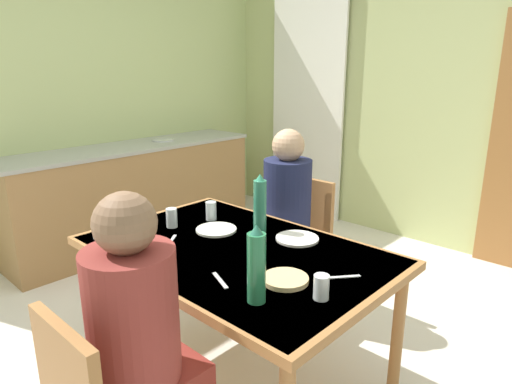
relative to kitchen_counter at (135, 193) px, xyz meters
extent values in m
plane|color=silver|center=(1.72, -0.55, -0.45)|extent=(6.17, 6.17, 0.00)
cube|color=#B7C07F|center=(1.72, 1.83, 0.96)|extent=(4.30, 0.10, 2.81)
cube|color=#B6C582|center=(-0.33, 0.05, 0.96)|extent=(0.10, 3.56, 2.81)
cube|color=white|center=(0.66, 1.73, 0.73)|extent=(0.90, 0.03, 2.36)
cube|color=#986E43|center=(0.00, 0.00, -0.02)|extent=(0.60, 2.31, 0.87)
cube|color=#9E9E99|center=(0.00, 0.00, 0.43)|extent=(0.61, 2.36, 0.03)
cylinder|color=#B7B7BC|center=(0.00, 0.35, 0.45)|extent=(0.21, 0.21, 0.01)
cube|color=#A56C3B|center=(2.09, -0.74, 0.27)|extent=(1.47, 0.96, 0.04)
cube|color=beige|center=(2.09, -0.74, 0.29)|extent=(1.41, 0.93, 0.00)
cylinder|color=#A56C3B|center=(1.43, -1.15, -0.10)|extent=(0.06, 0.06, 0.70)
cylinder|color=#A56C3B|center=(1.43, -0.33, -0.10)|extent=(0.06, 0.06, 0.70)
cylinder|color=#A56C3B|center=(2.76, -0.33, -0.10)|extent=(0.06, 0.06, 0.70)
cube|color=#A56C3B|center=(1.84, 0.02, 0.00)|extent=(0.40, 0.40, 0.04)
cube|color=#A56C3B|center=(1.84, 0.20, 0.21)|extent=(0.38, 0.04, 0.42)
cylinder|color=#A56C3B|center=(2.01, -0.15, -0.25)|extent=(0.04, 0.04, 0.41)
cylinder|color=#A56C3B|center=(1.67, -0.15, -0.25)|extent=(0.04, 0.04, 0.41)
cylinder|color=#A56C3B|center=(2.01, 0.19, -0.25)|extent=(0.04, 0.04, 0.41)
cylinder|color=#A56C3B|center=(1.67, 0.19, -0.25)|extent=(0.04, 0.04, 0.41)
cube|color=maroon|center=(2.35, -1.34, 0.06)|extent=(0.30, 0.22, 0.12)
cylinder|color=maroon|center=(2.35, -1.45, 0.32)|extent=(0.30, 0.30, 0.52)
sphere|color=#846047|center=(2.35, -1.45, 0.67)|extent=(0.20, 0.20, 0.20)
cube|color=#25273E|center=(1.84, -0.14, 0.06)|extent=(0.30, 0.22, 0.12)
cylinder|color=#1E2347|center=(1.84, -0.03, 0.32)|extent=(0.30, 0.30, 0.52)
sphere|color=tan|center=(1.84, -0.03, 0.67)|extent=(0.20, 0.20, 0.20)
cylinder|color=#338565|center=(2.03, -0.49, 0.43)|extent=(0.07, 0.07, 0.28)
cone|color=#318D6B|center=(2.03, -0.49, 0.58)|extent=(0.05, 0.05, 0.04)
cylinder|color=#28784C|center=(2.51, -1.04, 0.42)|extent=(0.07, 0.07, 0.27)
cone|color=#2A7059|center=(2.51, -1.04, 0.58)|extent=(0.05, 0.05, 0.04)
cylinder|color=white|center=(2.24, -0.45, 0.30)|extent=(0.22, 0.22, 0.01)
cylinder|color=white|center=(1.52, -1.04, 0.30)|extent=(0.23, 0.23, 0.01)
cylinder|color=white|center=(1.85, -0.64, 0.30)|extent=(0.22, 0.22, 0.01)
cylinder|color=silver|center=(2.67, -0.86, 0.34)|extent=(0.06, 0.06, 0.10)
cylinder|color=silver|center=(1.63, -0.77, 0.34)|extent=(0.06, 0.06, 0.10)
cylinder|color=silver|center=(1.70, -0.54, 0.34)|extent=(0.06, 0.06, 0.11)
cylinder|color=#DBB77A|center=(2.49, -0.84, 0.30)|extent=(0.19, 0.19, 0.02)
cube|color=silver|center=(2.64, -0.65, 0.29)|extent=(0.11, 0.13, 0.00)
cube|color=silver|center=(2.29, -1.02, 0.29)|extent=(0.14, 0.07, 0.00)
cube|color=silver|center=(1.79, -0.89, 0.29)|extent=(0.11, 0.13, 0.00)
camera|label=1|loc=(3.52, -2.12, 1.13)|focal=31.22mm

